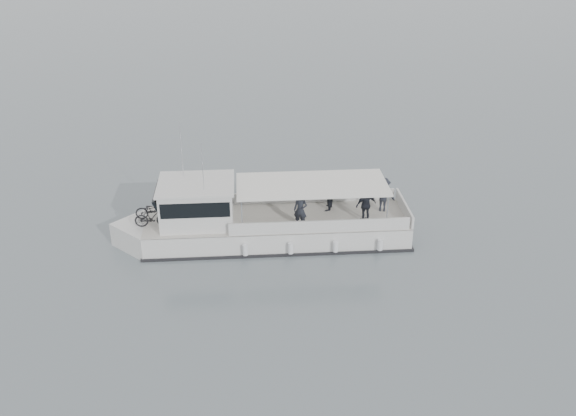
{
  "coord_description": "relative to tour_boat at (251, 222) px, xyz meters",
  "views": [
    {
      "loc": [
        1.06,
        -28.76,
        14.13
      ],
      "look_at": [
        -1.25,
        -3.45,
        1.6
      ],
      "focal_mm": 40.0,
      "sensor_mm": 36.0,
      "label": 1
    }
  ],
  "objects": [
    {
      "name": "ground",
      "position": [
        2.9,
        3.64,
        -0.91
      ],
      "size": [
        1400.0,
        1400.0,
        0.0
      ],
      "primitive_type": "plane",
      "color": "slate",
      "rests_on": "ground"
    },
    {
      "name": "tour_boat",
      "position": [
        0.0,
        0.0,
        0.0
      ],
      "size": [
        13.39,
        5.13,
        5.57
      ],
      "rotation": [
        0.0,
        0.0,
        0.17
      ],
      "color": "silver",
      "rests_on": "ground"
    }
  ]
}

